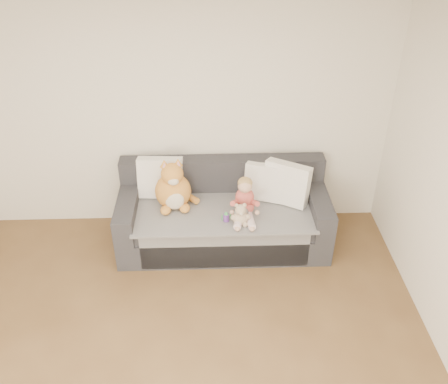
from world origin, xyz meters
name	(u,v)px	position (x,y,z in m)	size (l,w,h in m)	color
room_shell	(163,243)	(0.00, 0.42, 1.30)	(5.00, 5.00, 5.00)	brown
sofa	(223,216)	(0.47, 2.06, 0.31)	(2.20, 0.94, 0.85)	#26272B
cushion_left	(161,177)	(-0.19, 2.26, 0.69)	(0.49, 0.24, 0.45)	white
cushion_right_back	(265,182)	(0.92, 2.17, 0.67)	(0.47, 0.32, 0.40)	white
cushion_right_front	(286,183)	(1.14, 2.10, 0.69)	(0.52, 0.43, 0.45)	white
toddler	(245,200)	(0.68, 1.86, 0.65)	(0.30, 0.43, 0.43)	#BF5143
plush_cat	(173,189)	(-0.04, 2.05, 0.68)	(0.46, 0.42, 0.57)	#C9712C
teddy_bear	(240,216)	(0.63, 1.70, 0.57)	(0.20, 0.15, 0.25)	tan
plush_cow	(241,213)	(0.64, 1.79, 0.55)	(0.15, 0.22, 0.18)	white
sippy_cup	(226,216)	(0.49, 1.76, 0.53)	(0.10, 0.08, 0.11)	#713BA1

